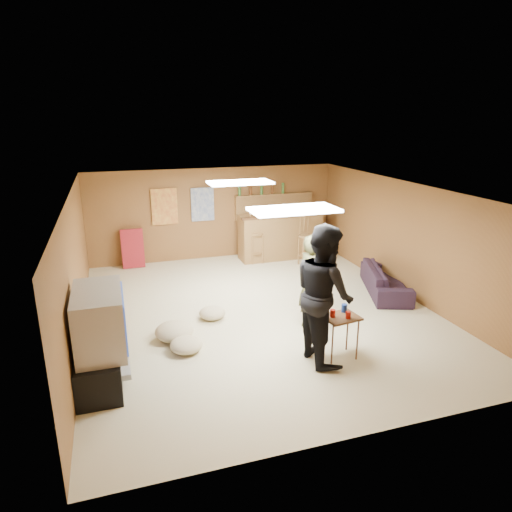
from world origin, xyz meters
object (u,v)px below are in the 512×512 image
object	(u,v)px
tv_body	(99,320)
tray_table	(340,337)
bar_counter	(280,236)
person_black	(324,294)
sofa	(386,280)
person_olive	(312,283)

from	to	relation	value
tv_body	tray_table	world-z (taller)	tv_body
tv_body	bar_counter	world-z (taller)	tv_body
person_black	sofa	bearing A→B (deg)	-51.14
person_black	tray_table	world-z (taller)	person_black
bar_counter	tray_table	bearing A→B (deg)	-100.28
bar_counter	tray_table	world-z (taller)	bar_counter
sofa	person_olive	bearing A→B (deg)	136.59
person_black	tray_table	bearing A→B (deg)	-104.71
tv_body	sofa	size ratio (longest dim) A/B	0.62
tv_body	person_olive	bearing A→B (deg)	10.65
person_olive	tray_table	world-z (taller)	person_olive
bar_counter	person_black	xyz separation A→B (m)	(-1.13, -4.74, 0.45)
tray_table	person_olive	bearing A→B (deg)	91.40
person_olive	person_black	bearing A→B (deg)	147.58
person_olive	bar_counter	bearing A→B (deg)	-30.86
bar_counter	person_black	bearing A→B (deg)	-103.44
person_olive	person_black	distance (m)	0.96
tv_body	tray_table	size ratio (longest dim) A/B	1.70
person_olive	tv_body	bearing A→B (deg)	82.93
tv_body	person_black	size ratio (longest dim) A/B	0.55
person_black	sofa	world-z (taller)	person_black
bar_counter	person_olive	bearing A→B (deg)	-103.14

